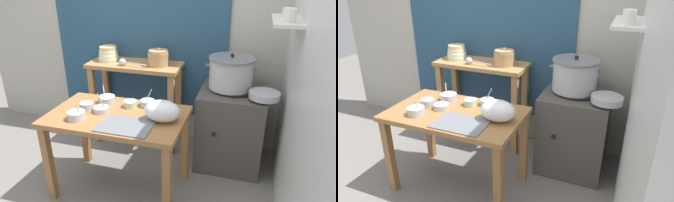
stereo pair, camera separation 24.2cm
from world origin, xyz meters
TOP-DOWN VIEW (x-y plane):
  - ground_plane at (0.00, 0.00)m, footprint 9.00×9.00m
  - wall_back at (0.08, 1.10)m, footprint 4.40×0.12m
  - wall_right at (1.40, 0.20)m, footprint 0.30×3.20m
  - prep_table at (0.05, 0.02)m, footprint 1.10×0.66m
  - back_shelf_table at (-0.11, 0.83)m, footprint 0.96×0.40m
  - stove_block at (0.91, 0.70)m, footprint 0.60×0.61m
  - steamer_pot at (0.87, 0.72)m, footprint 0.46×0.41m
  - clay_pot at (0.14, 0.83)m, footprint 0.21×0.21m
  - bowl_stack_enamel at (-0.41, 0.84)m, footprint 0.21×0.21m
  - ladle at (-0.19, 0.73)m, footprint 0.30×0.09m
  - serving_tray at (0.20, -0.15)m, footprint 0.40×0.28m
  - plastic_bag at (0.43, 0.02)m, footprint 0.28×0.20m
  - wide_pan at (1.17, 0.55)m, footprint 0.26×0.26m
  - prep_bowl_0 at (0.23, 0.24)m, footprint 0.12×0.12m
  - prep_bowl_1 at (-0.21, -0.14)m, footprint 0.14×0.14m
  - prep_bowl_2 at (-0.22, 0.03)m, footprint 0.11×0.11m
  - prep_bowl_3 at (-0.13, 0.21)m, footprint 0.15×0.15m
  - prep_bowl_4 at (-0.09, 0.03)m, footprint 0.13×0.13m
  - prep_bowl_5 at (0.10, 0.19)m, footprint 0.11×0.11m

SIDE VIEW (x-z plane):
  - ground_plane at x=0.00m, z-range 0.00..0.00m
  - stove_block at x=0.91m, z-range -0.01..0.77m
  - prep_table at x=0.05m, z-range 0.25..0.97m
  - back_shelf_table at x=-0.11m, z-range 0.23..1.13m
  - serving_tray at x=0.20m, z-range 0.72..0.73m
  - prep_bowl_4 at x=-0.09m, z-range 0.66..0.83m
  - prep_bowl_0 at x=0.23m, z-range 0.67..0.82m
  - prep_bowl_5 at x=0.10m, z-range 0.72..0.78m
  - prep_bowl_3 at x=-0.13m, z-range 0.68..0.83m
  - prep_bowl_2 at x=-0.22m, z-range 0.72..0.78m
  - prep_bowl_1 at x=-0.21m, z-range 0.68..0.83m
  - plastic_bag at x=0.43m, z-range 0.72..0.89m
  - wide_pan at x=1.17m, z-range 0.78..0.83m
  - steamer_pot at x=0.87m, z-range 0.76..1.09m
  - ladle at x=-0.19m, z-range 0.90..0.97m
  - bowl_stack_enamel at x=-0.41m, z-range 0.89..1.05m
  - clay_pot at x=0.14m, z-range 0.89..1.07m
  - wall_right at x=1.40m, z-range 0.00..2.60m
  - wall_back at x=0.08m, z-range 0.00..2.60m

